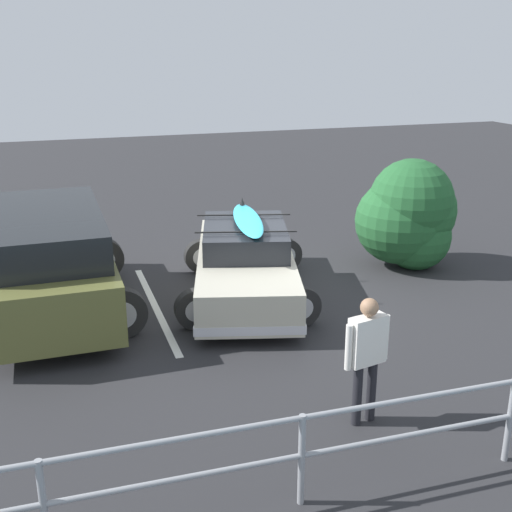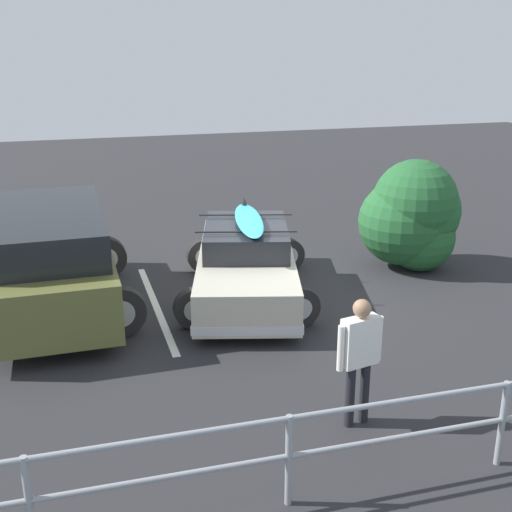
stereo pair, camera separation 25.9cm
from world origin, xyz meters
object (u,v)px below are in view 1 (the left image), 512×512
object	(u,v)px
suv_car	(51,260)
bush_near_left	(408,217)
person_bystander	(367,350)
sedan_car	(245,263)

from	to	relation	value
suv_car	bush_near_left	size ratio (longest dim) A/B	2.14
bush_near_left	person_bystander	bearing A→B (deg)	54.41
suv_car	person_bystander	bearing A→B (deg)	125.63
bush_near_left	sedan_car	bearing A→B (deg)	8.06
person_bystander	suv_car	bearing A→B (deg)	-54.37
sedan_car	suv_car	bearing A→B (deg)	-6.19
sedan_car	suv_car	size ratio (longest dim) A/B	0.96
suv_car	bush_near_left	distance (m)	6.88
sedan_car	bush_near_left	world-z (taller)	bush_near_left
suv_car	person_bystander	size ratio (longest dim) A/B	3.02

